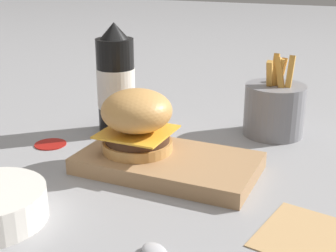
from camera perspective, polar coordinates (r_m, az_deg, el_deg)
ground_plane at (r=0.72m, az=3.79°, el=-6.85°), size 6.00×6.00×0.00m
serving_board at (r=0.75m, az=0.00°, el=-4.54°), size 0.28×0.16×0.03m
burger at (r=0.75m, az=-3.81°, el=0.70°), size 0.11×0.11×0.10m
ketchup_bottle at (r=0.90m, az=-6.36°, el=5.21°), size 0.07×0.07×0.21m
fries_basket at (r=0.91m, az=12.83°, el=2.07°), size 0.11×0.11×0.16m
ketchup_puddle at (r=0.88m, az=-14.14°, el=-2.11°), size 0.06×0.06×0.00m
parchment_square at (r=0.61m, az=17.35°, el=-12.85°), size 0.15×0.15×0.00m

